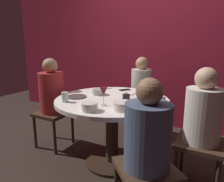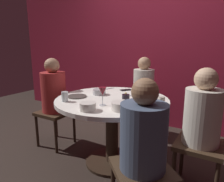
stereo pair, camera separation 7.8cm
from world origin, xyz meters
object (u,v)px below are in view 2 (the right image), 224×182
Objects in this scene: seated_diner_left at (54,93)px; cup_by_left_diner at (148,89)px; bowl_small_white at (88,107)px; dining_table at (112,114)px; cup_near_candle at (161,101)px; seated_diner_back at (143,88)px; candle_holder at (126,98)px; dinner_plate at (77,96)px; bowl_salad_center at (122,106)px; bowl_serving_large at (99,92)px; seated_diner_front_right at (143,138)px; seated_diner_right at (202,118)px; cell_phone at (126,90)px; wine_glass at (102,92)px; cup_by_right_diner at (65,97)px.

seated_diner_left reaches higher than cup_by_left_diner.
bowl_small_white is at bearing -102.40° from cup_by_left_diner.
dining_table is 0.59m from cup_near_candle.
cup_by_left_diner is at bearing 62.95° from dining_table.
seated_diner_back is 1.37m from bowl_small_white.
candle_holder is 0.46m from bowl_small_white.
dinner_plate is 2.29× the size of cup_near_candle.
dining_table is 6.64× the size of bowl_salad_center.
bowl_serving_large is 1.73× the size of cup_by_left_diner.
seated_diner_front_right is 0.72m from candle_holder.
seated_diner_right is 6.26× the size of bowl_salad_center.
cup_near_candle reaches higher than cell_phone.
bowl_salad_center is (0.22, -0.03, -0.09)m from wine_glass.
seated_diner_left is 5.50× the size of dinner_plate.
seated_diner_front_right reaches higher than bowl_small_white.
seated_diner_left reaches higher than cup_near_candle.
seated_diner_left is at bearing 146.36° from cup_by_right_diner.
seated_diner_front_right is at bearing 158.90° from cell_phone.
cup_near_candle is at bearing -2.01° from dining_table.
wine_glass is at bearing -103.45° from cup_by_left_diner.
bowl_small_white is (0.03, -1.36, 0.08)m from seated_diner_back.
cup_by_right_diner is (-0.53, -0.31, 0.01)m from candle_holder.
candle_holder is at bearing -95.58° from cup_by_left_diner.
bowl_small_white is (0.03, -0.47, 0.21)m from dining_table.
cell_phone is 0.90m from bowl_small_white.
candle_holder reaches higher than cup_near_candle.
seated_diner_left reaches higher than dinner_plate.
seated_diner_left is at bearing 64.36° from cell_phone.
bowl_salad_center is at bearing -14.05° from dinner_plate.
bowl_small_white is (-0.58, 0.14, 0.10)m from seated_diner_front_right.
candle_holder is 0.66× the size of bowl_small_white.
dinner_plate is at bearing -16.00° from seated_diner_left.
seated_diner_left is 8.02× the size of bowl_small_white.
dinner_plate is at bearing 98.22° from cell_phone.
bowl_serving_large is at bearing 72.58° from cup_by_right_diner.
cup_near_candle is at bearing 41.10° from bowl_small_white.
dinner_plate is 1.42× the size of bowl_serving_large.
cup_near_candle is (1.41, -0.02, 0.09)m from seated_diner_left.
seated_diner_right is (1.77, -0.00, -0.01)m from seated_diner_left.
wine_glass is 0.46m from dinner_plate.
bowl_serving_large is (-0.40, 0.11, -0.01)m from candle_holder.
wine_glass is 0.84× the size of dinner_plate.
bowl_salad_center reaches higher than cell_phone.
seated_diner_back reaches higher than bowl_small_white.
seated_diner_front_right is at bearing 21.95° from seated_diner_back.
cup_near_candle is (-0.06, 0.59, 0.11)m from seated_diner_front_right.
cup_by_right_diner is at bearing -15.45° from seated_diner_back.
candle_holder is 0.49m from cup_by_left_diner.
bowl_serving_large is (-0.27, 0.35, -0.10)m from wine_glass.
bowl_serving_large is at bearing 173.03° from cup_near_candle.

